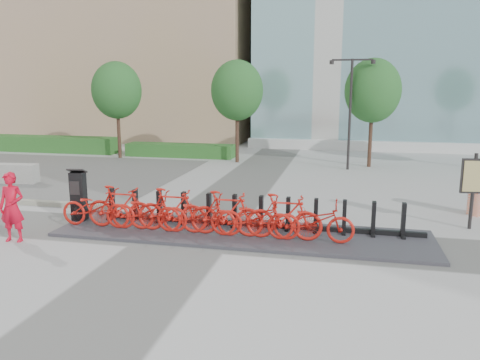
% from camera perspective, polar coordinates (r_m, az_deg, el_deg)
% --- Properties ---
extents(ground, '(120.00, 120.00, 0.00)m').
position_cam_1_polar(ground, '(12.21, -6.17, -6.67)').
color(ground, '#B8B8B8').
extents(gravel_patch, '(14.00, 14.00, 0.00)m').
position_cam_1_polar(gravel_patch, '(22.97, -24.51, 0.84)').
color(gravel_patch, '#5C5C5C').
rests_on(gravel_patch, ground).
extents(hedge_a, '(10.00, 1.40, 0.90)m').
position_cam_1_polar(hedge_a, '(30.45, -23.30, 4.10)').
color(hedge_a, '#1F5816').
rests_on(hedge_a, ground).
extents(hedge_b, '(6.00, 1.20, 0.70)m').
position_cam_1_polar(hedge_b, '(25.96, -7.31, 3.62)').
color(hedge_b, '#1F5816').
rests_on(hedge_b, ground).
extents(tree_0, '(2.60, 2.60, 5.10)m').
position_cam_1_polar(tree_0, '(25.84, -14.79, 10.52)').
color(tree_0, '#4F3229').
rests_on(tree_0, ground).
extents(tree_1, '(2.60, 2.60, 5.10)m').
position_cam_1_polar(tree_1, '(23.59, -0.36, 10.85)').
color(tree_1, '#4F3229').
rests_on(tree_1, ground).
extents(tree_2, '(2.60, 2.60, 5.10)m').
position_cam_1_polar(tree_2, '(23.02, 15.89, 10.42)').
color(tree_2, '#4F3229').
rests_on(tree_2, ground).
extents(streetlamp, '(2.00, 0.20, 5.00)m').
position_cam_1_polar(streetlamp, '(22.00, 13.33, 9.34)').
color(streetlamp, black).
rests_on(streetlamp, ground).
extents(dock_pad, '(9.60, 2.40, 0.08)m').
position_cam_1_polar(dock_pad, '(12.14, 0.14, -6.52)').
color(dock_pad, '#3C3C43').
rests_on(dock_pad, ground).
extents(dock_rail_posts, '(8.02, 0.50, 0.85)m').
position_cam_1_polar(dock_rail_posts, '(12.44, 0.89, -3.85)').
color(dock_rail_posts, black).
rests_on(dock_rail_posts, dock_pad).
extents(bike_0, '(1.94, 0.68, 1.02)m').
position_cam_1_polar(bike_0, '(13.06, -17.19, -3.24)').
color(bike_0, red).
rests_on(bike_0, dock_pad).
extents(bike_1, '(1.89, 0.53, 1.13)m').
position_cam_1_polar(bike_1, '(12.70, -14.38, -3.22)').
color(bike_1, red).
rests_on(bike_1, dock_pad).
extents(bike_2, '(1.94, 0.68, 1.02)m').
position_cam_1_polar(bike_2, '(12.41, -11.39, -3.69)').
color(bike_2, red).
rests_on(bike_2, dock_pad).
extents(bike_3, '(1.89, 0.53, 1.13)m').
position_cam_1_polar(bike_3, '(12.13, -8.28, -3.67)').
color(bike_3, red).
rests_on(bike_3, dock_pad).
extents(bike_4, '(1.94, 0.68, 1.02)m').
position_cam_1_polar(bike_4, '(11.91, -5.03, -4.14)').
color(bike_4, red).
rests_on(bike_4, dock_pad).
extents(bike_5, '(1.89, 0.53, 1.13)m').
position_cam_1_polar(bike_5, '(11.70, -1.66, -4.10)').
color(bike_5, red).
rests_on(bike_5, dock_pad).
extents(bike_6, '(1.94, 0.68, 1.02)m').
position_cam_1_polar(bike_6, '(11.57, 1.81, -4.57)').
color(bike_6, red).
rests_on(bike_6, dock_pad).
extents(bike_7, '(1.89, 0.53, 1.13)m').
position_cam_1_polar(bike_7, '(11.45, 5.36, -4.50)').
color(bike_7, red).
rests_on(bike_7, dock_pad).
extents(bike_8, '(1.94, 0.68, 1.02)m').
position_cam_1_polar(bike_8, '(11.40, 8.96, -4.95)').
color(bike_8, red).
rests_on(bike_8, dock_pad).
extents(kiosk, '(0.51, 0.45, 1.48)m').
position_cam_1_polar(kiosk, '(13.80, -19.08, -1.74)').
color(kiosk, black).
rests_on(kiosk, dock_pad).
extents(worker_red, '(0.67, 0.48, 1.73)m').
position_cam_1_polar(worker_red, '(12.73, -26.05, -2.99)').
color(worker_red, red).
rests_on(worker_red, ground).
extents(construction_barrel, '(0.72, 0.72, 1.11)m').
position_cam_1_polar(construction_barrel, '(15.58, 27.06, -1.82)').
color(construction_barrel, '#FF480F').
rests_on(construction_barrel, ground).
extents(jersey_barrier, '(2.01, 0.73, 0.76)m').
position_cam_1_polar(jersey_barrier, '(20.68, -25.93, 0.73)').
color(jersey_barrier, '#ABABA6').
rests_on(jersey_barrier, ground).
extents(map_sign, '(0.68, 0.18, 2.05)m').
position_cam_1_polar(map_sign, '(13.79, 26.64, 0.08)').
color(map_sign, black).
rests_on(map_sign, ground).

